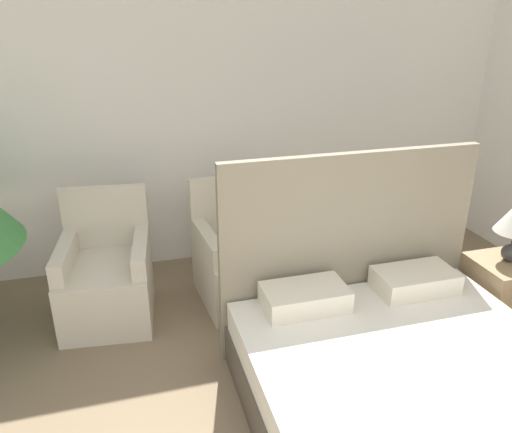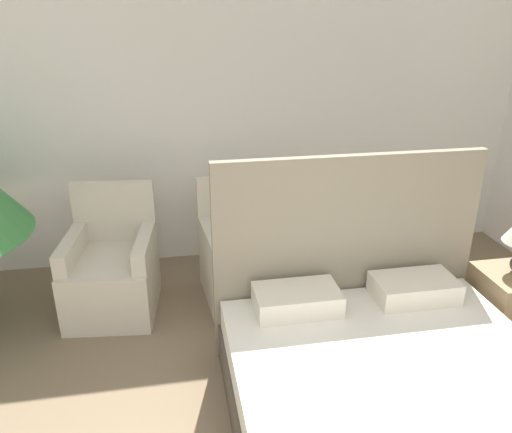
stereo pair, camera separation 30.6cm
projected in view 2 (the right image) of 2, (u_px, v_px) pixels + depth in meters
The scene contains 5 objects.
wall_back at pixel (210, 100), 4.26m from camera, with size 10.00×0.06×2.90m.
bed at pixel (402, 405), 2.60m from camera, with size 1.76×2.08×1.36m.
armchair_near_window_left at pixel (112, 275), 3.81m from camera, with size 0.71×0.77×0.94m.
armchair_near_window_right at pixel (245, 264), 3.98m from camera, with size 0.69×0.76×0.94m.
nightstand at pixel (508, 309), 3.42m from camera, with size 0.43×0.43×0.55m.
Camera 2 is at (-0.37, -0.47, 2.18)m, focal length 35.00 mm.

